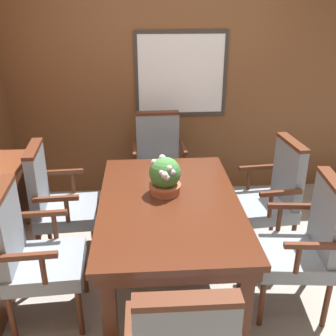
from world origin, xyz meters
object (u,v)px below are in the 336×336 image
object	(u,v)px
dining_table	(169,211)
potted_plant	(165,176)
chair_left_far	(56,200)
chair_right_near	(304,242)
chair_right_far	(272,194)
chair_head_far	(159,160)
chair_left_near	(32,251)

from	to	relation	value
dining_table	potted_plant	xyz separation A→B (m)	(-0.03, 0.13, 0.24)
chair_left_far	chair_right_near	bearing A→B (deg)	-115.16
chair_right_near	potted_plant	distance (m)	1.11
chair_right_far	chair_head_far	world-z (taller)	same
chair_right_near	potted_plant	world-z (taller)	chair_right_near
dining_table	chair_right_far	xyz separation A→B (m)	(0.92, 0.36, -0.07)
chair_left_far	potted_plant	bearing A→B (deg)	-109.23
chair_left_far	chair_left_near	bearing A→B (deg)	174.62
dining_table	chair_left_far	xyz separation A→B (m)	(-0.93, 0.38, -0.07)
chair_right_near	chair_left_near	bearing A→B (deg)	-84.96
chair_right_near	chair_right_far	world-z (taller)	same
dining_table	chair_left_far	world-z (taller)	chair_left_far
chair_left_near	potted_plant	world-z (taller)	chair_left_near
chair_head_far	potted_plant	bearing A→B (deg)	-92.03
chair_left_near	dining_table	bearing A→B (deg)	-73.27
chair_left_near	chair_right_far	bearing A→B (deg)	-72.39
dining_table	chair_right_near	size ratio (longest dim) A/B	1.57
dining_table	chair_left_near	distance (m)	1.02
chair_right_near	chair_left_far	size ratio (longest dim) A/B	1.00
chair_right_near	chair_right_far	bearing A→B (deg)	-174.08
dining_table	chair_right_near	world-z (taller)	chair_right_near
chair_right_far	potted_plant	distance (m)	1.02
chair_head_far	potted_plant	distance (m)	1.11
chair_left_near	chair_head_far	distance (m)	1.80
chair_left_far	chair_head_far	distance (m)	1.22
chair_right_near	chair_right_far	size ratio (longest dim) A/B	1.00
chair_left_near	potted_plant	xyz separation A→B (m)	(0.93, 0.47, 0.31)
chair_left_near	chair_head_far	bearing A→B (deg)	-34.27
chair_left_far	chair_right_far	size ratio (longest dim) A/B	1.00
chair_right_far	potted_plant	xyz separation A→B (m)	(-0.94, -0.24, 0.31)
chair_left_far	chair_right_far	bearing A→B (deg)	-93.97
potted_plant	dining_table	bearing A→B (deg)	-78.43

